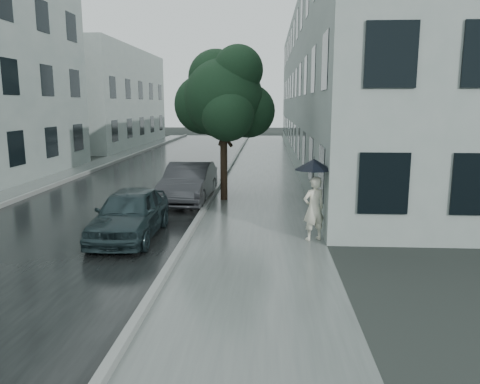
# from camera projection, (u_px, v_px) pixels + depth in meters

# --- Properties ---
(ground) EXTENTS (120.00, 120.00, 0.00)m
(ground) POSITION_uv_depth(u_px,v_px,m) (244.00, 265.00, 10.30)
(ground) COLOR black
(ground) RESTS_ON ground
(sidewalk) EXTENTS (3.50, 60.00, 0.01)m
(sidewalk) POSITION_uv_depth(u_px,v_px,m) (262.00, 179.00, 22.06)
(sidewalk) COLOR slate
(sidewalk) RESTS_ON ground
(kerb_near) EXTENTS (0.15, 60.00, 0.15)m
(kerb_near) POSITION_uv_depth(u_px,v_px,m) (224.00, 177.00, 22.15)
(kerb_near) COLOR slate
(kerb_near) RESTS_ON ground
(asphalt_road) EXTENTS (6.85, 60.00, 0.00)m
(asphalt_road) POSITION_uv_depth(u_px,v_px,m) (151.00, 178.00, 22.37)
(asphalt_road) COLOR black
(asphalt_road) RESTS_ON ground
(kerb_far) EXTENTS (0.15, 60.00, 0.15)m
(kerb_far) POSITION_uv_depth(u_px,v_px,m) (79.00, 176.00, 22.56)
(kerb_far) COLOR slate
(kerb_far) RESTS_ON ground
(sidewalk_far) EXTENTS (1.70, 60.00, 0.01)m
(sidewalk_far) POSITION_uv_depth(u_px,v_px,m) (61.00, 177.00, 22.63)
(sidewalk_far) COLOR #4C5451
(sidewalk_far) RESTS_ON ground
(building_near) EXTENTS (7.02, 36.00, 9.00)m
(building_near) POSITION_uv_depth(u_px,v_px,m) (351.00, 87.00, 28.27)
(building_near) COLOR gray
(building_near) RESTS_ON ground
(building_far_b) EXTENTS (7.02, 18.00, 8.00)m
(building_far_b) POSITION_uv_depth(u_px,v_px,m) (101.00, 98.00, 39.78)
(building_far_b) COLOR gray
(building_far_b) RESTS_ON ground
(pedestrian) EXTENTS (0.72, 0.61, 1.67)m
(pedestrian) POSITION_uv_depth(u_px,v_px,m) (314.00, 208.00, 12.01)
(pedestrian) COLOR silver
(pedestrian) RESTS_ON sidewalk
(umbrella) EXTENTS (1.15, 1.15, 1.23)m
(umbrella) POSITION_uv_depth(u_px,v_px,m) (314.00, 164.00, 11.80)
(umbrella) COLOR black
(umbrella) RESTS_ON ground
(street_tree) EXTENTS (3.68, 3.35, 5.51)m
(street_tree) POSITION_uv_depth(u_px,v_px,m) (224.00, 97.00, 16.70)
(street_tree) COLOR #332619
(street_tree) RESTS_ON ground
(lamp_post) EXTENTS (0.83, 0.45, 4.88)m
(lamp_post) POSITION_uv_depth(u_px,v_px,m) (219.00, 120.00, 20.20)
(lamp_post) COLOR black
(lamp_post) RESTS_ON ground
(car_near) EXTENTS (1.60, 3.85, 1.30)m
(car_near) POSITION_uv_depth(u_px,v_px,m) (130.00, 213.00, 12.28)
(car_near) COLOR #19272A
(car_near) RESTS_ON ground
(car_far) EXTENTS (1.59, 4.29, 1.40)m
(car_far) POSITION_uv_depth(u_px,v_px,m) (189.00, 182.00, 16.80)
(car_far) COLOR #222327
(car_far) RESTS_ON ground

